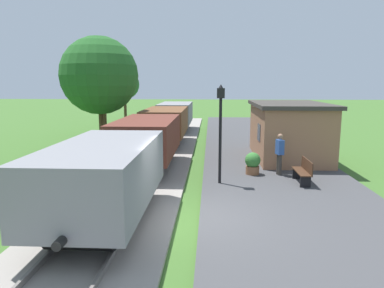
% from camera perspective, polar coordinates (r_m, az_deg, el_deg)
% --- Properties ---
extents(ground_plane, '(160.00, 160.00, 0.00)m').
position_cam_1_polar(ground_plane, '(10.40, 0.07, -12.79)').
color(ground_plane, '#3D6628').
extents(platform_slab, '(6.00, 60.00, 0.25)m').
position_cam_1_polar(platform_slab, '(10.68, 17.87, -11.92)').
color(platform_slab, '#424244').
rests_on(platform_slab, ground).
extents(track_ballast, '(3.80, 60.00, 0.12)m').
position_cam_1_polar(track_ballast, '(10.76, -13.09, -11.91)').
color(track_ballast, gray).
rests_on(track_ballast, ground).
extents(rail_near, '(0.07, 60.00, 0.14)m').
position_cam_1_polar(rail_near, '(10.54, -9.28, -11.48)').
color(rail_near, slate).
rests_on(rail_near, track_ballast).
extents(rail_far, '(0.07, 60.00, 0.14)m').
position_cam_1_polar(rail_far, '(10.93, -16.81, -11.00)').
color(rail_far, slate).
rests_on(rail_far, track_ballast).
extents(freight_train, '(2.50, 26.00, 2.12)m').
position_cam_1_polar(freight_train, '(19.51, -5.52, 2.07)').
color(freight_train, gray).
rests_on(freight_train, rail_near).
extents(station_hut, '(3.50, 5.80, 2.78)m').
position_cam_1_polar(station_hut, '(18.51, 15.20, 2.16)').
color(station_hut, '#9E6B4C').
rests_on(station_hut, platform_slab).
extents(bench_near_hut, '(0.42, 1.50, 0.91)m').
position_cam_1_polar(bench_near_hut, '(14.07, 17.49, -4.12)').
color(bench_near_hut, '#422819').
rests_on(bench_near_hut, platform_slab).
extents(person_waiting, '(0.31, 0.42, 1.71)m').
position_cam_1_polar(person_waiting, '(14.96, 13.90, -1.34)').
color(person_waiting, '#38332D').
rests_on(person_waiting, platform_slab).
extents(potted_planter, '(0.64, 0.64, 0.92)m').
position_cam_1_polar(potted_planter, '(14.93, 9.72, -3.02)').
color(potted_planter, brown).
rests_on(potted_planter, platform_slab).
extents(lamp_post_near, '(0.28, 0.28, 3.70)m').
position_cam_1_polar(lamp_post_near, '(13.10, 4.60, 4.53)').
color(lamp_post_near, black).
rests_on(lamp_post_near, platform_slab).
extents(tree_trackside_far, '(4.57, 4.57, 6.72)m').
position_cam_1_polar(tree_trackside_far, '(21.92, -14.68, 10.58)').
color(tree_trackside_far, '#4C3823').
rests_on(tree_trackside_far, ground).
extents(tree_field_left, '(4.09, 4.09, 6.10)m').
position_cam_1_polar(tree_field_left, '(28.60, -14.05, 9.56)').
color(tree_field_left, '#4C3823').
rests_on(tree_field_left, ground).
extents(tree_field_distant, '(2.89, 2.89, 5.32)m').
position_cam_1_polar(tree_field_distant, '(35.94, -10.79, 9.35)').
color(tree_field_distant, '#4C3823').
rests_on(tree_field_distant, ground).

